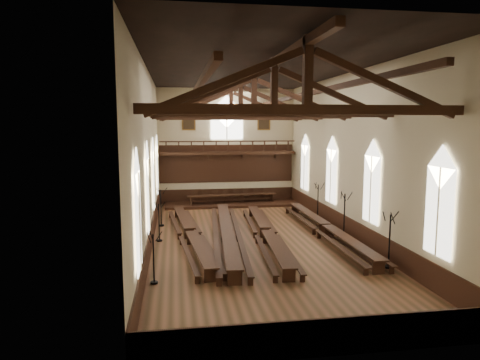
# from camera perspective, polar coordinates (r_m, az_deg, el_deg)

# --- Properties ---
(ground) EXTENTS (26.00, 26.00, 0.00)m
(ground) POSITION_cam_1_polar(r_m,az_deg,el_deg) (25.80, 1.80, -8.06)
(ground) COLOR brown
(ground) RESTS_ON ground
(room_walls) EXTENTS (26.00, 26.00, 26.00)m
(room_walls) POSITION_cam_1_polar(r_m,az_deg,el_deg) (24.86, 1.86, 6.43)
(room_walls) COLOR beige
(room_walls) RESTS_ON ground
(wainscot_band) EXTENTS (12.00, 26.00, 1.20)m
(wainscot_band) POSITION_cam_1_polar(r_m,az_deg,el_deg) (25.65, 1.81, -6.77)
(wainscot_band) COLOR #371C10
(wainscot_band) RESTS_ON ground
(side_windows) EXTENTS (11.85, 19.80, 4.50)m
(side_windows) POSITION_cam_1_polar(r_m,az_deg,el_deg) (25.06, 1.84, 0.21)
(side_windows) COLOR white
(side_windows) RESTS_ON room_walls
(end_window) EXTENTS (2.80, 0.12, 3.80)m
(end_window) POSITION_cam_1_polar(r_m,az_deg,el_deg) (37.62, -1.77, 7.94)
(end_window) COLOR white
(end_window) RESTS_ON room_walls
(minstrels_gallery) EXTENTS (11.80, 1.24, 3.70)m
(minstrels_gallery) POSITION_cam_1_polar(r_m,az_deg,el_deg) (37.50, -1.71, 2.87)
(minstrels_gallery) COLOR #361E11
(minstrels_gallery) RESTS_ON room_walls
(portraits) EXTENTS (7.75, 0.09, 1.45)m
(portraits) POSITION_cam_1_polar(r_m,az_deg,el_deg) (37.61, -1.77, 7.75)
(portraits) COLOR brown
(portraits) RESTS_ON room_walls
(roof_trusses) EXTENTS (11.70, 25.70, 2.80)m
(roof_trusses) POSITION_cam_1_polar(r_m,az_deg,el_deg) (24.89, 1.88, 10.48)
(roof_trusses) COLOR #361E11
(roof_trusses) RESTS_ON room_walls
(refectory_row_a) EXTENTS (2.10, 14.32, 0.73)m
(refectory_row_a) POSITION_cam_1_polar(r_m,az_deg,el_deg) (25.63, -6.67, -6.98)
(refectory_row_a) COLOR #361E11
(refectory_row_a) RESTS_ON ground
(refectory_row_b) EXTENTS (2.21, 15.09, 0.81)m
(refectory_row_b) POSITION_cam_1_polar(r_m,az_deg,el_deg) (25.58, -1.70, -6.82)
(refectory_row_b) COLOR #361E11
(refectory_row_b) RESTS_ON ground
(refectory_row_c) EXTENTS (1.94, 14.31, 0.73)m
(refectory_row_c) POSITION_cam_1_polar(r_m,az_deg,el_deg) (25.67, 3.57, -6.92)
(refectory_row_c) COLOR #361E11
(refectory_row_c) RESTS_ON ground
(refectory_row_d) EXTENTS (1.54, 14.49, 0.76)m
(refectory_row_d) POSITION_cam_1_polar(r_m,az_deg,el_deg) (27.16, 11.45, -6.21)
(refectory_row_d) COLOR #361E11
(refectory_row_d) RESTS_ON ground
(dais) EXTENTS (11.40, 3.04, 0.20)m
(dais) POSITION_cam_1_polar(r_m,az_deg,el_deg) (36.79, -1.04, -3.20)
(dais) COLOR #371C10
(dais) RESTS_ON ground
(high_table) EXTENTS (7.79, 1.55, 0.73)m
(high_table) POSITION_cam_1_polar(r_m,az_deg,el_deg) (36.67, -1.04, -2.10)
(high_table) COLOR #361E11
(high_table) RESTS_ON dais
(high_chairs) EXTENTS (6.80, 0.50, 1.07)m
(high_chairs) POSITION_cam_1_polar(r_m,az_deg,el_deg) (37.42, -1.20, -1.95)
(high_chairs) COLOR #361E11
(high_chairs) RESTS_ON dais
(candelabrum_left_near) EXTENTS (0.66, 0.71, 2.33)m
(candelabrum_left_near) POSITION_cam_1_polar(r_m,az_deg,el_deg) (19.29, -11.42, -11.41)
(candelabrum_left_near) COLOR black
(candelabrum_left_near) RESTS_ON ground
(candelabrum_left_mid) EXTENTS (0.69, 0.72, 2.39)m
(candelabrum_left_mid) POSITION_cam_1_polar(r_m,az_deg,el_deg) (25.90, -10.72, -6.47)
(candelabrum_left_mid) COLOR black
(candelabrum_left_mid) RESTS_ON ground
(candelabrum_left_far) EXTENTS (0.76, 0.81, 2.66)m
(candelabrum_left_far) POSITION_cam_1_polar(r_m,az_deg,el_deg) (29.64, -10.48, -4.54)
(candelabrum_left_far) COLOR black
(candelabrum_left_far) RESTS_ON ground
(candelabrum_right_near) EXTENTS (0.84, 0.80, 2.79)m
(candelabrum_right_near) POSITION_cam_1_polar(r_m,az_deg,el_deg) (22.03, 19.25, -8.93)
(candelabrum_right_near) COLOR black
(candelabrum_right_near) RESTS_ON ground
(candelabrum_right_mid) EXTENTS (0.82, 0.88, 2.90)m
(candelabrum_right_mid) POSITION_cam_1_polar(r_m,az_deg,el_deg) (26.87, 13.70, -5.71)
(candelabrum_right_mid) COLOR black
(candelabrum_right_mid) RESTS_ON ground
(candelabrum_right_far) EXTENTS (0.82, 0.83, 2.77)m
(candelabrum_right_far) POSITION_cam_1_polar(r_m,az_deg,el_deg) (31.30, 10.32, -3.83)
(candelabrum_right_far) COLOR black
(candelabrum_right_far) RESTS_ON ground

